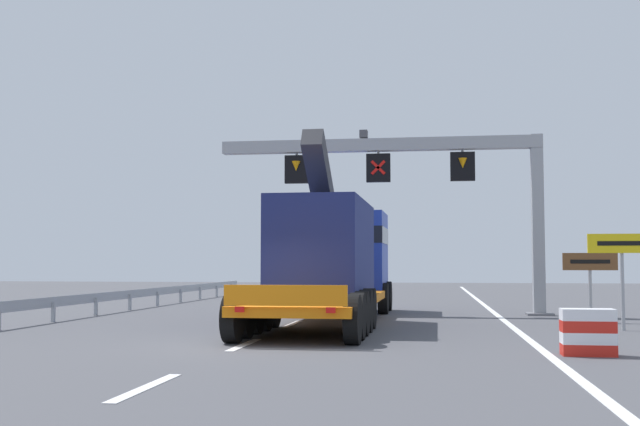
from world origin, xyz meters
The scene contains 9 objects.
ground centered at (0.00, 0.00, 0.00)m, with size 112.00×112.00×0.00m, color #4C4C51.
lane_markings centered at (-0.08, 23.36, 0.01)m, with size 0.20×61.32×0.01m.
edge_line_right centered at (6.20, 12.00, 0.01)m, with size 0.20×63.00×0.01m, color silver.
overhead_lane_gantry centered at (3.59, 10.86, 5.07)m, with size 11.69×0.90×6.57m.
heavy_haul_truck_orange centered at (0.97, 7.61, 1.99)m, with size 3.08×14.08×5.30m.
exit_sign_yellow centered at (9.00, 4.79, 1.99)m, with size 1.77×0.15×2.57m.
tourist_info_sign_brown centered at (8.76, 7.83, 1.61)m, with size 1.62×0.15×2.10m.
crash_barrier_striped centered at (6.96, -1.09, 0.45)m, with size 1.00×0.51×0.90m.
guardrail_left centered at (-7.49, 13.13, 0.56)m, with size 0.13×30.26×0.76m.
Camera 1 is at (3.98, -16.73, 1.77)m, focal length 43.47 mm.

